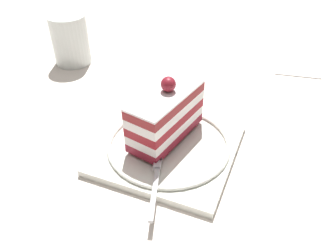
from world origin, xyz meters
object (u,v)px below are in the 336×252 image
(cake_slice, at_px, (166,114))
(drink_glass_far, at_px, (71,42))
(dessert_plate, at_px, (168,147))
(folded_napkin, at_px, (297,70))
(fork, at_px, (156,179))

(cake_slice, xyz_separation_m, drink_glass_far, (-0.20, -0.27, -0.01))
(dessert_plate, bearing_deg, folded_napkin, 149.83)
(drink_glass_far, distance_m, folded_napkin, 0.48)
(drink_glass_far, bearing_deg, cake_slice, 53.34)
(cake_slice, height_order, folded_napkin, cake_slice)
(drink_glass_far, height_order, folded_napkin, drink_glass_far)
(cake_slice, distance_m, drink_glass_far, 0.34)
(dessert_plate, relative_size, drink_glass_far, 2.01)
(drink_glass_far, relative_size, folded_napkin, 1.12)
(dessert_plate, height_order, drink_glass_far, drink_glass_far)
(cake_slice, bearing_deg, folded_napkin, 147.44)
(dessert_plate, bearing_deg, fork, 5.75)
(fork, bearing_deg, cake_slice, -170.33)
(dessert_plate, xyz_separation_m, folded_napkin, (-0.32, 0.18, -0.01))
(dessert_plate, relative_size, fork, 1.69)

